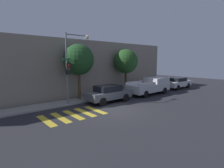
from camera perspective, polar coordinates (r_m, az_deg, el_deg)
ground_plane at (r=13.40m, az=0.38°, el=-8.34°), size 60.00×60.00×0.00m
sidewalk at (r=16.61m, az=-8.91°, el=-5.03°), size 26.00×1.80×0.14m
building_row at (r=20.03m, az=-15.54°, el=5.03°), size 26.00×6.00×5.73m
crosswalk at (r=12.45m, az=-12.57°, el=-9.78°), size 4.14×2.60×0.00m
traffic_light_pole at (r=14.82m, az=-12.86°, el=7.59°), size 2.51×0.56×5.94m
sedan_near_corner at (r=15.58m, az=-1.09°, el=-3.03°), size 4.21×1.76×1.51m
pickup_truck at (r=19.81m, az=12.35°, el=-0.58°), size 5.30×2.10×1.76m
sedan_middle at (r=24.64m, az=20.54°, el=0.43°), size 4.25×1.82×1.47m
tree_near_corner at (r=16.19m, az=-10.87°, el=7.76°), size 2.79×2.79×5.18m
tree_midblock at (r=19.86m, az=4.55°, el=7.33°), size 2.71×2.71×4.95m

